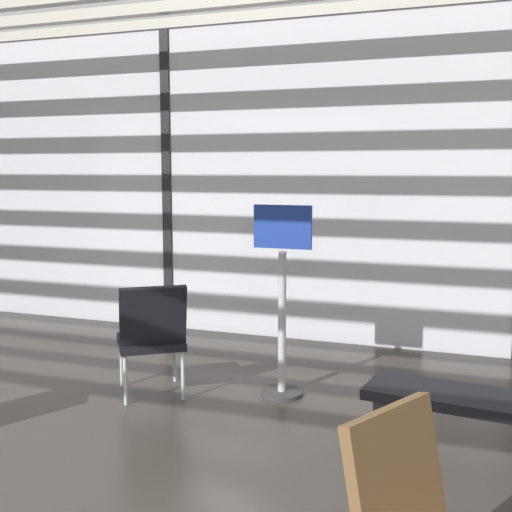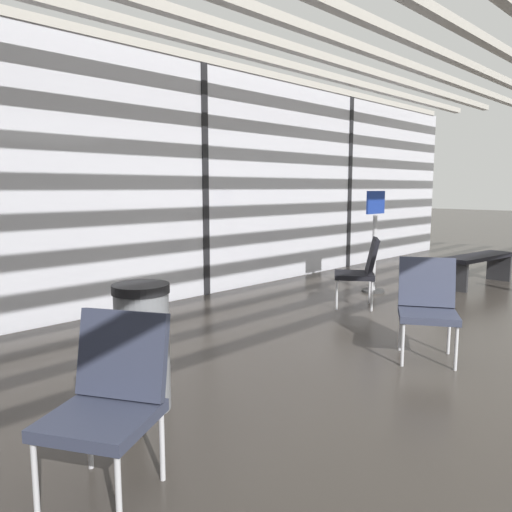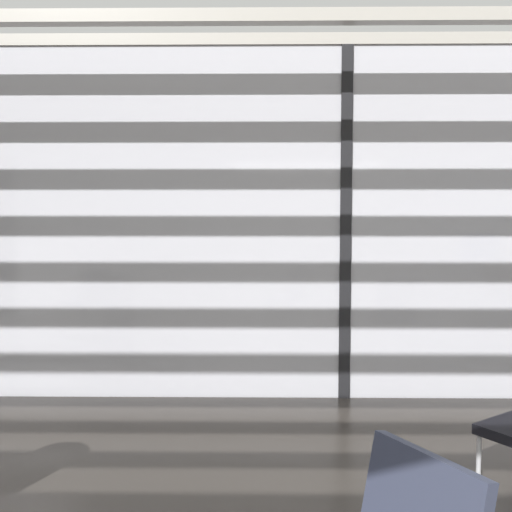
{
  "view_description": "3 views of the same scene",
  "coord_description": "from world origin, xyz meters",
  "px_view_note": "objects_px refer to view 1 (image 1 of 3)",
  "views": [
    {
      "loc": [
        3.18,
        -0.87,
        1.7
      ],
      "look_at": [
        0.67,
        6.06,
        0.69
      ],
      "focal_mm": 44.76,
      "sensor_mm": 36.0,
      "label": 1
    },
    {
      "loc": [
        -4.43,
        -0.1,
        1.49
      ],
      "look_at": [
        0.45,
        4.63,
        0.55
      ],
      "focal_mm": 34.95,
      "sensor_mm": 36.0,
      "label": 2
    },
    {
      "loc": [
        -0.73,
        0.04,
        1.64
      ],
      "look_at": [
        -0.83,
        7.72,
        1.11
      ],
      "focal_mm": 40.54,
      "sensor_mm": 36.0,
      "label": 3
    }
  ],
  "objects_px": {
    "parked_airplane": "(370,139)",
    "waiting_bench": "(505,419)",
    "info_sign": "(282,307)",
    "lounge_chair_1": "(152,333)"
  },
  "relations": [
    {
      "from": "waiting_bench",
      "to": "lounge_chair_1",
      "type": "bearing_deg",
      "value": 174.74
    },
    {
      "from": "parked_airplane",
      "to": "info_sign",
      "type": "relative_size",
      "value": 7.82
    },
    {
      "from": "info_sign",
      "to": "lounge_chair_1",
      "type": "bearing_deg",
      "value": -158.06
    },
    {
      "from": "lounge_chair_1",
      "to": "waiting_bench",
      "type": "distance_m",
      "value": 2.51
    },
    {
      "from": "parked_airplane",
      "to": "waiting_bench",
      "type": "distance_m",
      "value": 7.95
    },
    {
      "from": "info_sign",
      "to": "parked_airplane",
      "type": "bearing_deg",
      "value": 94.42
    },
    {
      "from": "parked_airplane",
      "to": "waiting_bench",
      "type": "xyz_separation_m",
      "value": [
        2.05,
        -7.46,
        -1.84
      ]
    },
    {
      "from": "parked_airplane",
      "to": "info_sign",
      "type": "distance_m",
      "value": 6.76
    },
    {
      "from": "waiting_bench",
      "to": "info_sign",
      "type": "height_order",
      "value": "info_sign"
    },
    {
      "from": "parked_airplane",
      "to": "lounge_chair_1",
      "type": "relative_size",
      "value": 12.94
    }
  ]
}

